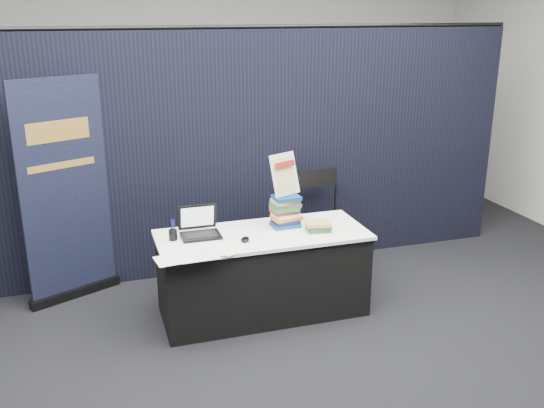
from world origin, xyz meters
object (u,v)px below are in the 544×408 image
(book_stack_tall, at_px, (286,211))
(stacking_chair, at_px, (321,219))
(display_table, at_px, (263,273))
(info_sign, at_px, (285,175))
(pullup_banner, at_px, (66,205))
(book_stack_short, at_px, (318,226))
(laptop, at_px, (200,229))

(book_stack_tall, xyz_separation_m, stacking_chair, (0.55, 0.50, -0.30))
(display_table, xyz_separation_m, info_sign, (0.24, 0.14, 0.84))
(display_table, relative_size, pullup_banner, 0.88)
(pullup_banner, height_order, stacking_chair, pullup_banner)
(display_table, relative_size, book_stack_short, 8.33)
(display_table, bearing_deg, info_sign, 29.10)
(book_stack_short, xyz_separation_m, pullup_banner, (-2.07, 0.93, 0.11))
(display_table, height_order, book_stack_tall, book_stack_tall)
(book_stack_tall, relative_size, stacking_chair, 0.27)
(book_stack_tall, relative_size, pullup_banner, 0.14)
(book_stack_tall, xyz_separation_m, info_sign, (-0.00, 0.03, 0.32))
(book_stack_tall, bearing_deg, pullup_banner, 158.02)
(pullup_banner, bearing_deg, display_table, -52.98)
(book_stack_short, bearing_deg, display_table, 169.84)
(display_table, relative_size, info_sign, 4.78)
(stacking_chair, bearing_deg, display_table, -142.66)
(book_stack_tall, bearing_deg, laptop, 179.16)
(display_table, relative_size, laptop, 5.44)
(info_sign, height_order, pullup_banner, pullup_banner)
(display_table, height_order, stacking_chair, stacking_chair)
(book_stack_tall, distance_m, pullup_banner, 1.98)
(laptop, height_order, pullup_banner, pullup_banner)
(laptop, bearing_deg, book_stack_short, -10.98)
(display_table, xyz_separation_m, book_stack_tall, (0.24, 0.10, 0.52))
(book_stack_tall, bearing_deg, stacking_chair, 42.39)
(display_table, distance_m, info_sign, 0.88)
(pullup_banner, bearing_deg, book_stack_tall, -46.97)
(display_table, bearing_deg, pullup_banner, 152.01)
(book_stack_short, relative_size, info_sign, 0.57)
(book_stack_tall, distance_m, info_sign, 0.32)
(book_stack_tall, bearing_deg, book_stack_short, -39.07)
(book_stack_tall, distance_m, book_stack_short, 0.32)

